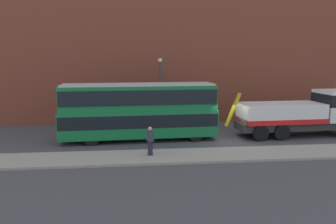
{
  "coord_description": "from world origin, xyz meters",
  "views": [
    {
      "loc": [
        -6.81,
        -22.9,
        5.8
      ],
      "look_at": [
        -4.32,
        0.31,
        2.0
      ],
      "focal_mm": 35.21,
      "sensor_mm": 36.0,
      "label": 1
    }
  ],
  "objects_px": {
    "recovery_tow_truck": "(303,113)",
    "street_lamp": "(160,86)",
    "pedestrian_onlooker": "(150,141)",
    "double_decker_bus": "(139,109)"
  },
  "relations": [
    {
      "from": "recovery_tow_truck",
      "to": "pedestrian_onlooker",
      "type": "relative_size",
      "value": 5.96
    },
    {
      "from": "street_lamp",
      "to": "double_decker_bus",
      "type": "bearing_deg",
      "value": -112.9
    },
    {
      "from": "recovery_tow_truck",
      "to": "pedestrian_onlooker",
      "type": "xyz_separation_m",
      "value": [
        -11.73,
        -4.4,
        -0.77
      ]
    },
    {
      "from": "recovery_tow_truck",
      "to": "double_decker_bus",
      "type": "relative_size",
      "value": 0.92
    },
    {
      "from": "pedestrian_onlooker",
      "to": "recovery_tow_truck",
      "type": "bearing_deg",
      "value": -16.26
    },
    {
      "from": "pedestrian_onlooker",
      "to": "street_lamp",
      "type": "distance_m",
      "value": 9.28
    },
    {
      "from": "double_decker_bus",
      "to": "street_lamp",
      "type": "xyz_separation_m",
      "value": [
        1.88,
        4.46,
        1.24
      ]
    },
    {
      "from": "recovery_tow_truck",
      "to": "street_lamp",
      "type": "relative_size",
      "value": 1.75
    },
    {
      "from": "recovery_tow_truck",
      "to": "street_lamp",
      "type": "height_order",
      "value": "street_lamp"
    },
    {
      "from": "pedestrian_onlooker",
      "to": "double_decker_bus",
      "type": "bearing_deg",
      "value": 60.27
    }
  ]
}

